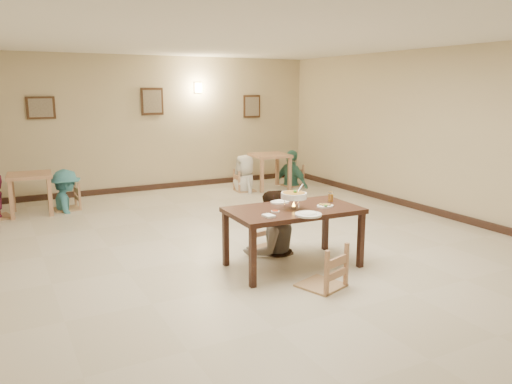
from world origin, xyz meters
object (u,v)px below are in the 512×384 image
bg_diner_c (245,155)px  chair_far (269,220)px  chair_near (322,246)px  bg_chair_rl (245,171)px  bg_table_right (270,160)px  main_table (293,214)px  main_diner (271,191)px  bg_diner_b (64,170)px  bg_table_left (30,181)px  bg_diner_d (292,150)px  bg_chair_lr (65,185)px  bg_chair_rr (292,166)px  curry_warmer (294,196)px  drink_glass (331,197)px

bg_diner_c → chair_far: bearing=-16.8°
chair_near → bg_diner_c: 5.70m
chair_near → bg_chair_rl: size_ratio=1.10×
bg_table_right → bg_chair_rl: size_ratio=0.98×
main_table → main_diner: bearing=88.3°
chair_far → chair_near: (-0.14, -1.50, 0.06)m
bg_table_right → bg_diner_b: (-4.46, 0.04, 0.11)m
bg_table_left → bg_diner_d: bg_diner_d is taller
chair_near → bg_chair_lr: 5.82m
chair_near → bg_chair_rr: bearing=-137.4°
curry_warmer → drink_glass: (0.66, 0.11, -0.11)m
curry_warmer → bg_chair_lr: 5.22m
drink_glass → bg_table_left: 5.70m
bg_diner_c → bg_chair_rl: bearing=158.7°
chair_near → bg_table_right: (2.36, 5.39, 0.17)m
bg_chair_rl → bg_table_right: bearing=-85.7°
chair_near → bg_chair_rr: 6.21m
curry_warmer → chair_near: bearing=-93.5°
bg_chair_rl → bg_diner_d: bearing=-81.7°
curry_warmer → bg_diner_c: bg_diner_c is taller
main_diner → chair_near: bearing=81.2°
bg_table_right → bg_diner_c: 0.65m
drink_glass → bg_diner_c: size_ratio=0.08×
main_diner → bg_chair_rr: bearing=-129.6°
curry_warmer → bg_diner_c: (1.68, 4.73, -0.13)m
drink_glass → bg_diner_c: (1.02, 4.62, -0.02)m
main_diner → curry_warmer: size_ratio=4.84×
bg_chair_rl → main_table: bearing=167.7°
bg_diner_b → chair_near: bearing=-163.1°
bg_chair_rr → bg_diner_b: bg_diner_b is taller
main_diner → bg_table_right: (2.25, 4.01, -0.22)m
bg_chair_lr → bg_table_left: bearing=-87.5°
chair_near → drink_glass: 1.12m
main_table → bg_chair_rl: (1.66, 4.69, -0.25)m
main_table → bg_table_right: bearing=65.9°
main_diner → bg_diner_b: size_ratio=1.14×
bg_chair_rl → main_diner: bearing=165.3°
chair_near → bg_diner_b: (-2.10, 5.42, 0.28)m
drink_glass → bg_table_right: drink_glass is taller
chair_near → bg_diner_d: bearing=-137.4°
chair_near → chair_far: bearing=-113.8°
main_diner → bg_chair_rr: size_ratio=1.87×
main_diner → bg_diner_c: 4.35m
main_diner → bg_chair_rl: main_diner is taller
bg_table_right → bg_chair_lr: 4.47m
bg_diner_d → bg_chair_rl: bearing=76.9°
main_table → bg_diner_c: (1.66, 4.69, 0.12)m
main_table → chair_near: (-0.07, -0.73, -0.20)m
bg_chair_rl → bg_diner_d: size_ratio=0.53×
bg_table_right → bg_chair_lr: size_ratio=0.91×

